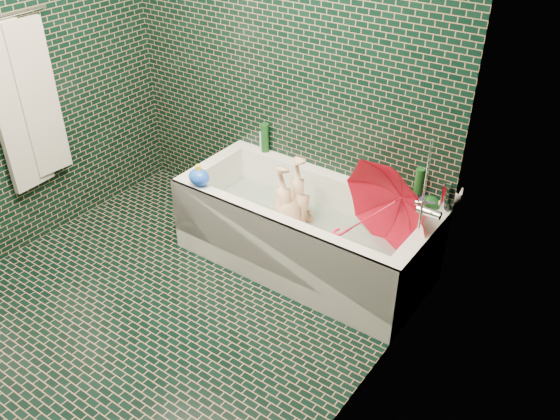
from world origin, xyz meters
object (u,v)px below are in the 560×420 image
Objects in this scene: umbrella at (372,215)px; rubber_duck at (396,193)px; child at (294,226)px; bath_toy at (199,177)px; bathtub at (303,238)px.

rubber_duck is at bearing 108.19° from umbrella.
rubber_duck is at bearing 132.52° from child.
child is at bearing -154.53° from umbrella.
bath_toy is at bearing -144.21° from umbrella.
rubber_duck is (0.01, 0.30, 0.02)m from umbrella.
umbrella is at bearing 2.22° from bathtub.
umbrella is 3.49× the size of bath_toy.
bathtub is 2.67× the size of umbrella.
child is (-0.06, -0.03, 0.10)m from bathtub.
bath_toy is (-0.64, -0.29, 0.40)m from bathtub.
child is 0.71m from rubber_duck.
child is 8.33× the size of rubber_duck.
bath_toy is at bearing -143.56° from rubber_duck.
bathtub is 1.85× the size of child.
bathtub is 0.12m from child.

